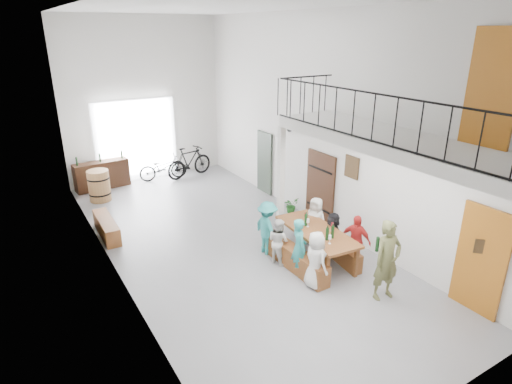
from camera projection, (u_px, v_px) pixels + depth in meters
floor at (227, 241)px, 10.80m from camera, size 12.00×12.00×0.00m
room_walls at (223, 99)px, 9.54m from camera, size 12.00×12.00×12.00m
gateway_portal at (136, 141)px, 14.85m from camera, size 2.80×0.08×2.80m
right_wall_decor at (365, 179)px, 10.01m from camera, size 0.07×8.28×5.07m
balcony at (390, 144)px, 8.21m from camera, size 1.52×5.62×4.00m
tasting_table at (317, 233)px, 9.65m from camera, size 1.07×2.27×0.79m
bench_inner at (294, 258)px, 9.53m from camera, size 0.35×2.10×0.48m
bench_wall at (334, 247)px, 10.06m from camera, size 0.52×1.93×0.44m
tableware at (320, 228)px, 9.42m from camera, size 0.64×1.25×0.35m
side_bench at (107, 227)px, 11.04m from camera, size 0.39×1.65×0.46m
oak_barrel at (99, 186)px, 13.23m from camera, size 0.67×0.67×0.98m
serving_counter at (102, 175)px, 14.30m from camera, size 1.79×0.65×0.93m
counter_bottles at (100, 158)px, 14.07m from camera, size 1.51×0.16×0.28m
guest_left_a at (316, 260)px, 8.70m from camera, size 0.41×0.62×1.24m
guest_left_b at (299, 247)px, 9.15m from camera, size 0.42×0.54×1.31m
guest_left_c at (278, 241)px, 9.67m from camera, size 0.51×0.60×1.08m
guest_left_d at (267, 228)px, 10.04m from camera, size 0.52×0.86×1.31m
guest_right_a at (355, 240)px, 9.54m from camera, size 0.56×0.77×1.22m
guest_right_b at (332, 234)px, 9.97m from camera, size 0.54×1.05×1.08m
guest_right_c at (315, 221)px, 10.52m from camera, size 0.57×0.69×1.21m
host_standing at (387, 260)px, 8.29m from camera, size 0.64×0.46×1.65m
potted_plant at (291, 205)px, 12.43m from camera, size 0.48×0.44×0.46m
bicycle_near at (163, 168)px, 15.13m from camera, size 1.74×0.80×0.88m
bicycle_far at (189, 162)px, 15.38m from camera, size 1.93×0.91×1.12m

